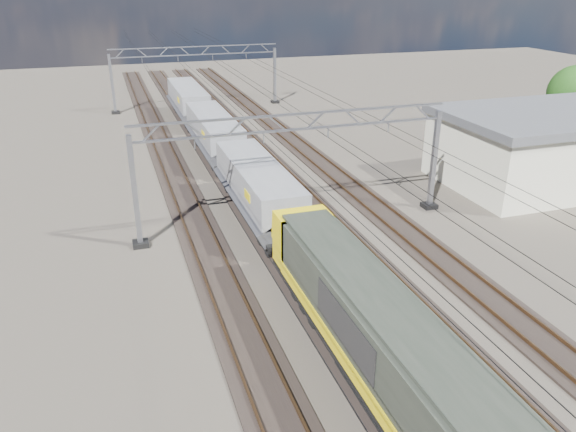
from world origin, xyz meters
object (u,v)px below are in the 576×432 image
object	(u,v)px
hopper_wagon_third	(188,100)
locomotive	(390,350)
catenary_gantry_mid	(296,166)
hopper_wagon_lead	(258,187)
industrial_shed	(564,145)
catenary_gantry_far	(197,75)
hopper_wagon_mid	(214,132)

from	to	relation	value
hopper_wagon_third	locomotive	bearing A→B (deg)	-90.00
locomotive	hopper_wagon_third	world-z (taller)	locomotive
catenary_gantry_mid	hopper_wagon_lead	size ratio (longest dim) A/B	1.53
catenary_gantry_mid	industrial_shed	bearing A→B (deg)	5.19
catenary_gantry_far	hopper_wagon_third	distance (m)	6.53
catenary_gantry_mid	locomotive	xyz separation A→B (m)	(-2.00, -16.09, -1.58)
hopper_wagon_third	industrial_shed	distance (m)	36.89
catenary_gantry_mid	hopper_wagon_mid	xyz separation A→B (m)	(-2.00, 15.81, -1.67)
catenary_gantry_far	catenary_gantry_mid	bearing A→B (deg)	-90.00
hopper_wagon_mid	hopper_wagon_third	size ratio (longest dim) A/B	1.00
hopper_wagon_lead	hopper_wagon_third	xyz separation A→B (m)	(0.00, 28.40, 0.00)
catenary_gantry_mid	hopper_wagon_third	world-z (taller)	catenary_gantry_mid
catenary_gantry_far	locomotive	bearing A→B (deg)	-92.20
hopper_wagon_lead	industrial_shed	world-z (taller)	industrial_shed
hopper_wagon_mid	industrial_shed	world-z (taller)	industrial_shed
hopper_wagon_mid	hopper_wagon_third	bearing A→B (deg)	90.00
catenary_gantry_mid	hopper_wagon_lead	bearing A→B (deg)	141.18
hopper_wagon_third	catenary_gantry_far	bearing A→B (deg)	71.54
catenary_gantry_mid	industrial_shed	size ratio (longest dim) A/B	1.07
catenary_gantry_mid	hopper_wagon_mid	distance (m)	16.02
locomotive	hopper_wagon_mid	world-z (taller)	locomotive
catenary_gantry_mid	industrial_shed	distance (m)	22.12
hopper_wagon_mid	locomotive	bearing A→B (deg)	-90.00
catenary_gantry_mid	locomotive	world-z (taller)	catenary_gantry_mid
catenary_gantry_far	hopper_wagon_third	xyz separation A→B (m)	(-2.00, -5.99, -1.67)
catenary_gantry_mid	hopper_wagon_lead	xyz separation A→B (m)	(-2.00, 1.61, -1.67)
locomotive	hopper_wagon_mid	size ratio (longest dim) A/B	1.62
locomotive	industrial_shed	world-z (taller)	industrial_shed
catenary_gantry_far	industrial_shed	size ratio (longest dim) A/B	1.07
hopper_wagon_mid	industrial_shed	bearing A→B (deg)	-29.92
catenary_gantry_mid	catenary_gantry_far	distance (m)	36.00
catenary_gantry_far	hopper_wagon_mid	xyz separation A→B (m)	(-2.00, -20.19, -1.67)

